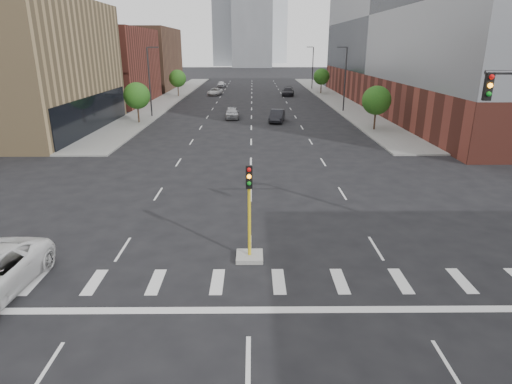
{
  "coord_description": "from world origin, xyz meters",
  "views": [
    {
      "loc": [
        0.15,
        -8.31,
        9.07
      ],
      "look_at": [
        0.31,
        10.98,
        2.5
      ],
      "focal_mm": 30.0,
      "sensor_mm": 36.0,
      "label": 1
    }
  ],
  "objects_px": {
    "car_deep_right": "(288,92)",
    "car_distant": "(221,84)",
    "car_mid_right": "(277,116)",
    "car_far_left": "(215,92)",
    "median_traffic_signal": "(249,239)",
    "car_near_left": "(232,113)"
  },
  "relations": [
    {
      "from": "car_near_left",
      "to": "car_distant",
      "type": "xyz_separation_m",
      "value": [
        -4.6,
        46.18,
        -0.04
      ]
    },
    {
      "from": "car_near_left",
      "to": "median_traffic_signal",
      "type": "bearing_deg",
      "value": -87.68
    },
    {
      "from": "car_near_left",
      "to": "car_deep_right",
      "type": "relative_size",
      "value": 0.81
    },
    {
      "from": "car_mid_right",
      "to": "car_deep_right",
      "type": "bearing_deg",
      "value": 92.05
    },
    {
      "from": "car_near_left",
      "to": "car_distant",
      "type": "distance_m",
      "value": 46.4
    },
    {
      "from": "median_traffic_signal",
      "to": "car_deep_right",
      "type": "relative_size",
      "value": 0.81
    },
    {
      "from": "median_traffic_signal",
      "to": "car_far_left",
      "type": "relative_size",
      "value": 0.9
    },
    {
      "from": "car_mid_right",
      "to": "car_far_left",
      "type": "relative_size",
      "value": 0.95
    },
    {
      "from": "car_deep_right",
      "to": "car_far_left",
      "type": "bearing_deg",
      "value": -177.76
    },
    {
      "from": "car_mid_right",
      "to": "car_deep_right",
      "type": "height_order",
      "value": "car_deep_right"
    },
    {
      "from": "median_traffic_signal",
      "to": "car_far_left",
      "type": "height_order",
      "value": "median_traffic_signal"
    },
    {
      "from": "car_far_left",
      "to": "car_deep_right",
      "type": "xyz_separation_m",
      "value": [
        14.29,
        -1.17,
        0.11
      ]
    },
    {
      "from": "car_deep_right",
      "to": "car_near_left",
      "type": "bearing_deg",
      "value": -102.31
    },
    {
      "from": "car_deep_right",
      "to": "median_traffic_signal",
      "type": "bearing_deg",
      "value": -89.03
    },
    {
      "from": "car_distant",
      "to": "car_far_left",
      "type": "bearing_deg",
      "value": -85.48
    },
    {
      "from": "car_mid_right",
      "to": "car_distant",
      "type": "relative_size",
      "value": 1.11
    },
    {
      "from": "car_far_left",
      "to": "car_deep_right",
      "type": "relative_size",
      "value": 0.9
    },
    {
      "from": "car_deep_right",
      "to": "car_distant",
      "type": "xyz_separation_m",
      "value": [
        -14.22,
        18.61,
        -0.07
      ]
    },
    {
      "from": "median_traffic_signal",
      "to": "car_far_left",
      "type": "distance_m",
      "value": 69.06
    },
    {
      "from": "car_near_left",
      "to": "car_mid_right",
      "type": "distance_m",
      "value": 6.53
    },
    {
      "from": "car_mid_right",
      "to": "car_deep_right",
      "type": "relative_size",
      "value": 0.86
    },
    {
      "from": "median_traffic_signal",
      "to": "car_near_left",
      "type": "distance_m",
      "value": 40.02
    }
  ]
}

